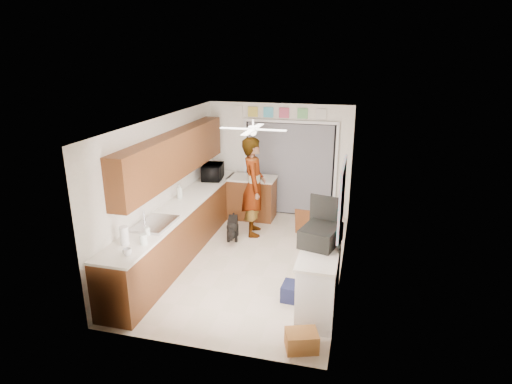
# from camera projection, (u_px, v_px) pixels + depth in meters

# --- Properties ---
(floor) EXTENTS (5.00, 5.00, 0.00)m
(floor) POSITION_uv_depth(u_px,v_px,m) (251.00, 259.00, 7.69)
(floor) COLOR beige
(floor) RESTS_ON ground
(ceiling) EXTENTS (5.00, 5.00, 0.00)m
(ceiling) POSITION_uv_depth(u_px,v_px,m) (250.00, 120.00, 6.91)
(ceiling) COLOR white
(ceiling) RESTS_ON ground
(wall_back) EXTENTS (3.20, 0.00, 3.20)m
(wall_back) POSITION_uv_depth(u_px,v_px,m) (279.00, 160.00, 9.60)
(wall_back) COLOR white
(wall_back) RESTS_ON ground
(wall_front) EXTENTS (3.20, 0.00, 3.20)m
(wall_front) POSITION_uv_depth(u_px,v_px,m) (195.00, 259.00, 5.00)
(wall_front) COLOR white
(wall_front) RESTS_ON ground
(wall_left) EXTENTS (0.00, 5.00, 5.00)m
(wall_left) POSITION_uv_depth(u_px,v_px,m) (164.00, 187.00, 7.68)
(wall_left) COLOR white
(wall_left) RESTS_ON ground
(wall_right) EXTENTS (0.00, 5.00, 5.00)m
(wall_right) POSITION_uv_depth(u_px,v_px,m) (345.00, 201.00, 6.92)
(wall_right) COLOR white
(wall_right) RESTS_ON ground
(left_base_cabinets) EXTENTS (0.60, 4.80, 0.90)m
(left_base_cabinets) POSITION_uv_depth(u_px,v_px,m) (182.00, 229.00, 7.85)
(left_base_cabinets) COLOR brown
(left_base_cabinets) RESTS_ON floor
(left_countertop) EXTENTS (0.62, 4.80, 0.04)m
(left_countertop) POSITION_uv_depth(u_px,v_px,m) (181.00, 205.00, 7.71)
(left_countertop) COLOR white
(left_countertop) RESTS_ON left_base_cabinets
(upper_cabinets) EXTENTS (0.32, 4.00, 0.80)m
(upper_cabinets) POSITION_uv_depth(u_px,v_px,m) (175.00, 155.00, 7.65)
(upper_cabinets) COLOR brown
(upper_cabinets) RESTS_ON wall_left
(sink_basin) EXTENTS (0.50, 0.76, 0.06)m
(sink_basin) POSITION_uv_depth(u_px,v_px,m) (155.00, 224.00, 6.77)
(sink_basin) COLOR silver
(sink_basin) RESTS_ON left_countertop
(faucet) EXTENTS (0.03, 0.03, 0.22)m
(faucet) POSITION_uv_depth(u_px,v_px,m) (144.00, 217.00, 6.79)
(faucet) COLOR silver
(faucet) RESTS_ON left_countertop
(peninsula_base) EXTENTS (1.00, 0.60, 0.90)m
(peninsula_base) POSITION_uv_depth(u_px,v_px,m) (252.00, 198.00, 9.51)
(peninsula_base) COLOR brown
(peninsula_base) RESTS_ON floor
(peninsula_top) EXTENTS (1.04, 0.64, 0.04)m
(peninsula_top) POSITION_uv_depth(u_px,v_px,m) (252.00, 178.00, 9.36)
(peninsula_top) COLOR white
(peninsula_top) RESTS_ON peninsula_base
(back_opening_recess) EXTENTS (2.00, 0.06, 2.10)m
(back_opening_recess) POSITION_uv_depth(u_px,v_px,m) (290.00, 169.00, 9.58)
(back_opening_recess) COLOR black
(back_opening_recess) RESTS_ON wall_back
(curtain_panel) EXTENTS (1.90, 0.03, 2.05)m
(curtain_panel) POSITION_uv_depth(u_px,v_px,m) (289.00, 170.00, 9.54)
(curtain_panel) COLOR gray
(curtain_panel) RESTS_ON wall_back
(door_trim_left) EXTENTS (0.06, 0.04, 2.10)m
(door_trim_left) POSITION_uv_depth(u_px,v_px,m) (245.00, 167.00, 9.79)
(door_trim_left) COLOR white
(door_trim_left) RESTS_ON wall_back
(door_trim_right) EXTENTS (0.06, 0.04, 2.10)m
(door_trim_right) POSITION_uv_depth(u_px,v_px,m) (335.00, 173.00, 9.31)
(door_trim_right) COLOR white
(door_trim_right) RESTS_ON wall_back
(door_trim_head) EXTENTS (2.10, 0.04, 0.06)m
(door_trim_head) POSITION_uv_depth(u_px,v_px,m) (291.00, 122.00, 9.22)
(door_trim_head) COLOR white
(door_trim_head) RESTS_ON wall_back
(header_frame_0) EXTENTS (0.22, 0.02, 0.22)m
(header_frame_0) POSITION_uv_depth(u_px,v_px,m) (253.00, 112.00, 9.39)
(header_frame_0) COLOR gold
(header_frame_0) RESTS_ON wall_back
(header_frame_1) EXTENTS (0.22, 0.02, 0.22)m
(header_frame_1) POSITION_uv_depth(u_px,v_px,m) (268.00, 112.00, 9.30)
(header_frame_1) COLOR #52C0DC
(header_frame_1) RESTS_ON wall_back
(header_frame_2) EXTENTS (0.22, 0.02, 0.22)m
(header_frame_2) POSITION_uv_depth(u_px,v_px,m) (284.00, 113.00, 9.22)
(header_frame_2) COLOR #C74A67
(header_frame_2) RESTS_ON wall_back
(header_frame_3) EXTENTS (0.22, 0.02, 0.22)m
(header_frame_3) POSITION_uv_depth(u_px,v_px,m) (303.00, 113.00, 9.13)
(header_frame_3) COLOR #68B66A
(header_frame_3) RESTS_ON wall_back
(header_frame_4) EXTENTS (0.22, 0.02, 0.22)m
(header_frame_4) POSITION_uv_depth(u_px,v_px,m) (321.00, 114.00, 9.04)
(header_frame_4) COLOR silver
(header_frame_4) RESTS_ON wall_back
(route66_sign) EXTENTS (0.22, 0.02, 0.26)m
(route66_sign) POSITION_uv_depth(u_px,v_px,m) (238.00, 111.00, 9.47)
(route66_sign) COLOR silver
(route66_sign) RESTS_ON wall_back
(right_counter_base) EXTENTS (0.50, 1.40, 0.90)m
(right_counter_base) POSITION_uv_depth(u_px,v_px,m) (320.00, 279.00, 6.13)
(right_counter_base) COLOR white
(right_counter_base) RESTS_ON floor
(right_counter_top) EXTENTS (0.54, 1.44, 0.04)m
(right_counter_top) POSITION_uv_depth(u_px,v_px,m) (320.00, 249.00, 5.98)
(right_counter_top) COLOR white
(right_counter_top) RESTS_ON right_counter_base
(abstract_painting) EXTENTS (0.03, 1.15, 0.95)m
(abstract_painting) POSITION_uv_depth(u_px,v_px,m) (342.00, 197.00, 5.88)
(abstract_painting) COLOR #E75574
(abstract_painting) RESTS_ON wall_right
(ceiling_fan) EXTENTS (1.14, 1.14, 0.24)m
(ceiling_fan) POSITION_uv_depth(u_px,v_px,m) (253.00, 129.00, 7.15)
(ceiling_fan) COLOR white
(ceiling_fan) RESTS_ON ceiling
(microwave) EXTENTS (0.50, 0.65, 0.33)m
(microwave) POSITION_uv_depth(u_px,v_px,m) (213.00, 172.00, 9.17)
(microwave) COLOR black
(microwave) RESTS_ON left_countertop
(soap_bottle) EXTENTS (0.13, 0.13, 0.29)m
(soap_bottle) POSITION_uv_depth(u_px,v_px,m) (180.00, 191.00, 7.97)
(soap_bottle) COLOR silver
(soap_bottle) RESTS_ON left_countertop
(cup) EXTENTS (0.15, 0.15, 0.10)m
(cup) POSITION_uv_depth(u_px,v_px,m) (127.00, 252.00, 5.75)
(cup) COLOR white
(cup) RESTS_ON left_countertop
(jar_a) EXTENTS (0.12, 0.12, 0.15)m
(jar_a) POSITION_uv_depth(u_px,v_px,m) (144.00, 239.00, 6.08)
(jar_a) COLOR silver
(jar_a) RESTS_ON left_countertop
(jar_b) EXTENTS (0.11, 0.11, 0.12)m
(jar_b) POSITION_uv_depth(u_px,v_px,m) (147.00, 231.00, 6.39)
(jar_b) COLOR silver
(jar_b) RESTS_ON left_countertop
(paper_towel_roll) EXTENTS (0.13, 0.13, 0.27)m
(paper_towel_roll) POSITION_uv_depth(u_px,v_px,m) (124.00, 236.00, 6.06)
(paper_towel_roll) COLOR white
(paper_towel_roll) RESTS_ON left_countertop
(suitcase) EXTENTS (0.61, 0.72, 0.27)m
(suitcase) POSITION_uv_depth(u_px,v_px,m) (321.00, 235.00, 6.07)
(suitcase) COLOR black
(suitcase) RESTS_ON right_counter_top
(suitcase_rim) EXTENTS (0.57, 0.67, 0.02)m
(suitcase_rim) POSITION_uv_depth(u_px,v_px,m) (320.00, 242.00, 6.10)
(suitcase_rim) COLOR yellow
(suitcase_rim) RESTS_ON suitcase
(suitcase_lid) EXTENTS (0.41, 0.13, 0.50)m
(suitcase_lid) POSITION_uv_depth(u_px,v_px,m) (324.00, 212.00, 6.26)
(suitcase_lid) COLOR black
(suitcase_lid) RESTS_ON suitcase
(cardboard_box) EXTENTS (0.47, 0.41, 0.25)m
(cardboard_box) POSITION_uv_depth(u_px,v_px,m) (302.00, 341.00, 5.33)
(cardboard_box) COLOR #C37E3D
(cardboard_box) RESTS_ON floor
(navy_crate) EXTENTS (0.43, 0.36, 0.25)m
(navy_crate) POSITION_uv_depth(u_px,v_px,m) (296.00, 292.00, 6.41)
(navy_crate) COLOR #161A37
(navy_crate) RESTS_ON floor
(cabinet_door_panel) EXTENTS (0.39, 0.17, 0.57)m
(cabinet_door_panel) POSITION_uv_depth(u_px,v_px,m) (304.00, 222.00, 8.61)
(cabinet_door_panel) COLOR brown
(cabinet_door_panel) RESTS_ON floor
(man) EXTENTS (0.65, 0.83, 2.00)m
(man) POSITION_uv_depth(u_px,v_px,m) (254.00, 187.00, 8.50)
(man) COLOR white
(man) RESTS_ON floor
(dog) EXTENTS (0.40, 0.66, 0.49)m
(dog) POSITION_uv_depth(u_px,v_px,m) (233.00, 227.00, 8.47)
(dog) COLOR black
(dog) RESTS_ON floor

